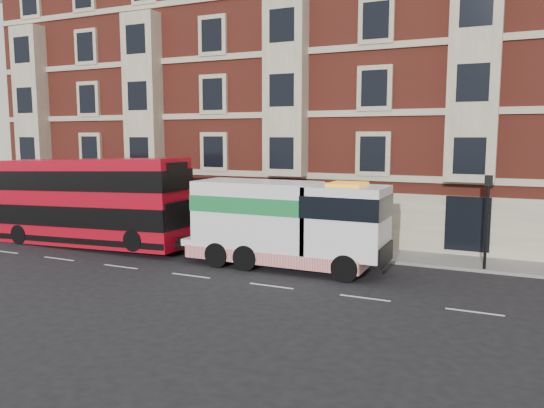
{
  "coord_description": "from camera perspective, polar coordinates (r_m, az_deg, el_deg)",
  "views": [
    {
      "loc": [
        13.01,
        -19.65,
        6.23
      ],
      "look_at": [
        2.2,
        4.0,
        2.92
      ],
      "focal_mm": 35.0,
      "sensor_mm": 36.0,
      "label": 1
    }
  ],
  "objects": [
    {
      "name": "ground",
      "position": [
        24.38,
        -8.72,
        -7.64
      ],
      "size": [
        120.0,
        120.0,
        0.0
      ],
      "primitive_type": "plane",
      "color": "black",
      "rests_on": "ground"
    },
    {
      "name": "sidewalk",
      "position": [
        30.73,
        -1.02,
        -4.3
      ],
      "size": [
        90.0,
        3.0,
        0.15
      ],
      "primitive_type": "cube",
      "color": "slate",
      "rests_on": "ground"
    },
    {
      "name": "victorian_terrace",
      "position": [
        37.04,
        4.82,
        13.18
      ],
      "size": [
        45.0,
        12.0,
        20.4
      ],
      "color": "maroon",
      "rests_on": "ground"
    },
    {
      "name": "lamp_post_west",
      "position": [
        32.28,
        -11.69,
        0.79
      ],
      "size": [
        0.35,
        0.15,
        4.35
      ],
      "color": "black",
      "rests_on": "sidewalk"
    },
    {
      "name": "lamp_post_east",
      "position": [
        26.11,
        22.11,
        -1.1
      ],
      "size": [
        0.35,
        0.15,
        4.35
      ],
      "color": "black",
      "rests_on": "sidewalk"
    },
    {
      "name": "double_decker_bus",
      "position": [
        31.81,
        -19.14,
        0.37
      ],
      "size": [
        12.28,
        2.82,
        4.97
      ],
      "color": "#B50A1A",
      "rests_on": "ground"
    },
    {
      "name": "tow_truck",
      "position": [
        25.15,
        1.23,
        -2.02
      ],
      "size": [
        9.84,
        2.91,
        4.1
      ],
      "color": "white",
      "rests_on": "ground"
    },
    {
      "name": "box_van",
      "position": [
        40.03,
        -26.87,
        -0.53
      ],
      "size": [
        5.34,
        2.42,
        2.74
      ],
      "rotation": [
        0.0,
        0.0,
        -0.04
      ],
      "color": "white",
      "rests_on": "ground"
    },
    {
      "name": "pedestrian",
      "position": [
        36.04,
        -18.89,
        -1.46
      ],
      "size": [
        0.69,
        0.52,
        1.72
      ],
      "primitive_type": "imported",
      "rotation": [
        0.0,
        0.0,
        -0.18
      ],
      "color": "#1A2135",
      "rests_on": "sidewalk"
    }
  ]
}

